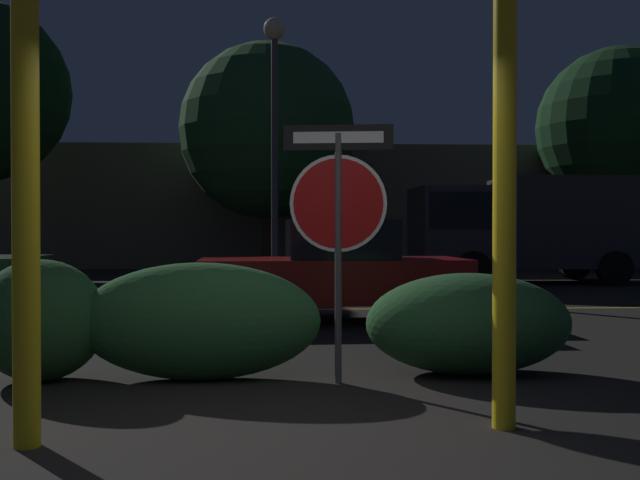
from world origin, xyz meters
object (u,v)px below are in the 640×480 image
at_px(hedge_bush_3, 469,323).
at_px(tree_2, 618,128).
at_px(hedge_bush_2, 200,321).
at_px(passing_car_2, 334,272).
at_px(stop_sign, 338,202).
at_px(yellow_pole_right, 505,173).
at_px(tree_1, 267,131).
at_px(street_lamp, 275,96).
at_px(hedge_bush_1, 41,320).
at_px(yellow_pole_left, 26,209).
at_px(delivery_truck, 523,224).

relative_size(hedge_bush_3, tree_2, 0.26).
bearing_deg(hedge_bush_2, passing_car_2, 70.09).
height_order(stop_sign, passing_car_2, stop_sign).
bearing_deg(hedge_bush_2, tree_2, 54.96).
bearing_deg(yellow_pole_right, tree_1, 96.72).
xyz_separation_m(passing_car_2, street_lamp, (-0.99, 6.73, 3.82)).
bearing_deg(hedge_bush_3, hedge_bush_1, -177.95).
relative_size(passing_car_2, tree_2, 0.55).
distance_m(stop_sign, hedge_bush_1, 2.83).
bearing_deg(yellow_pole_right, yellow_pole_left, -174.77).
xyz_separation_m(passing_car_2, tree_2, (10.18, 12.56, 3.98)).
height_order(yellow_pole_right, street_lamp, street_lamp).
relative_size(passing_car_2, tree_1, 0.55).
height_order(yellow_pole_left, hedge_bush_1, yellow_pole_left).
distance_m(hedge_bush_1, passing_car_2, 4.94).
xyz_separation_m(hedge_bush_1, delivery_truck, (8.20, 11.53, 0.97)).
bearing_deg(hedge_bush_1, yellow_pole_left, -73.41).
xyz_separation_m(passing_car_2, delivery_truck, (5.34, 7.51, 0.78)).
height_order(passing_car_2, tree_1, tree_1).
distance_m(hedge_bush_1, hedge_bush_3, 3.86).
height_order(passing_car_2, delivery_truck, delivery_truck).
height_order(hedge_bush_1, tree_2, tree_2).
xyz_separation_m(yellow_pole_right, hedge_bush_1, (-3.64, 1.66, -1.18)).
xyz_separation_m(delivery_truck, street_lamp, (-6.33, -0.78, 3.05)).
relative_size(yellow_pole_left, tree_2, 0.40).
relative_size(yellow_pole_right, tree_1, 0.47).
bearing_deg(hedge_bush_2, yellow_pole_left, -113.07).
distance_m(yellow_pole_right, tree_2, 20.73).
distance_m(tree_1, tree_2, 11.51).
xyz_separation_m(stop_sign, yellow_pole_right, (1.02, -1.45, 0.13)).
bearing_deg(tree_1, street_lamp, -86.51).
bearing_deg(passing_car_2, yellow_pole_left, 156.10).
relative_size(hedge_bush_1, street_lamp, 0.18).
relative_size(stop_sign, tree_2, 0.31).
distance_m(hedge_bush_1, delivery_truck, 14.18).
relative_size(delivery_truck, street_lamp, 0.91).
relative_size(hedge_bush_3, street_lamp, 0.30).
relative_size(yellow_pole_right, passing_car_2, 0.86).
xyz_separation_m(hedge_bush_2, tree_2, (11.64, 16.59, 4.19)).
bearing_deg(hedge_bush_2, tree_1, 89.50).
height_order(hedge_bush_1, street_lamp, street_lamp).
bearing_deg(passing_car_2, stop_sign, 173.81).
relative_size(yellow_pole_right, tree_2, 0.47).
bearing_deg(street_lamp, hedge_bush_1, -99.87).
bearing_deg(passing_car_2, delivery_truck, -38.34).
xyz_separation_m(delivery_truck, tree_1, (-6.66, 4.62, 2.96)).
bearing_deg(tree_1, delivery_truck, -34.77).
distance_m(yellow_pole_left, hedge_bush_3, 4.01).
distance_m(hedge_bush_3, passing_car_2, 4.02).
relative_size(stop_sign, street_lamp, 0.35).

